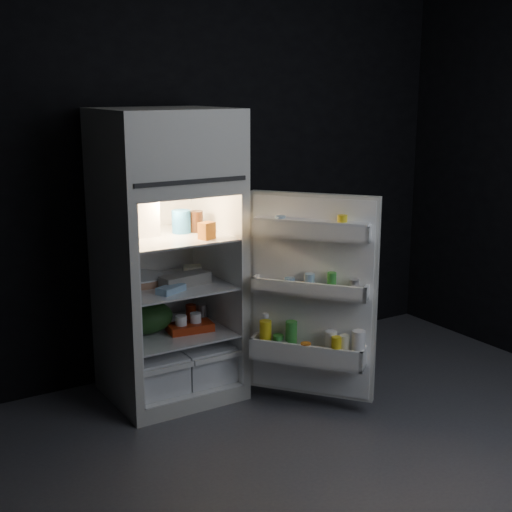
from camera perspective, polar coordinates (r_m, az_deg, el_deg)
floor at (r=3.87m, az=7.61°, el=-16.20°), size 4.00×3.40×0.00m
wall_back at (r=4.82m, az=-4.83°, el=6.81°), size 4.00×0.00×2.70m
refrigerator at (r=4.38m, az=-7.24°, el=0.81°), size 0.76×0.71×1.78m
fridge_door at (r=4.18m, az=4.50°, el=-3.53°), size 0.60×0.68×1.22m
milk_jug at (r=4.32m, az=-9.16°, el=3.17°), size 0.17×0.17×0.24m
mayo_jar at (r=4.39m, az=-6.00°, el=2.76°), size 0.12×0.12×0.14m
jam_jar at (r=4.41m, az=-4.82°, el=2.78°), size 0.11×0.11×0.13m
amber_bottle at (r=4.27m, az=-10.90°, el=2.85°), size 0.11×0.11×0.22m
small_carton at (r=4.20m, az=-3.96°, el=2.04°), size 0.11×0.09×0.10m
egg_carton at (r=4.34m, az=-5.70°, el=-1.89°), size 0.32×0.16×0.07m
pie at (r=4.42m, az=-9.39°, el=-1.93°), size 0.36×0.36×0.04m
flat_package at (r=4.20m, az=-6.81°, el=-2.66°), size 0.20×0.15×0.04m
wrapped_pkg at (r=4.61m, az=-5.11°, el=-1.08°), size 0.14×0.13×0.05m
produce_bag at (r=4.43m, az=-8.76°, el=-4.88°), size 0.38×0.34×0.20m
yogurt_tray at (r=4.45m, az=-5.30°, el=-5.70°), size 0.29×0.18×0.05m
small_can_red at (r=4.68m, az=-5.23°, el=-4.44°), size 0.09×0.09×0.09m
small_can_silver at (r=4.68m, az=-4.32°, el=-4.41°), size 0.08×0.08×0.09m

